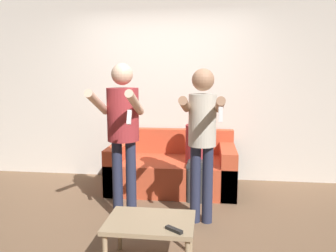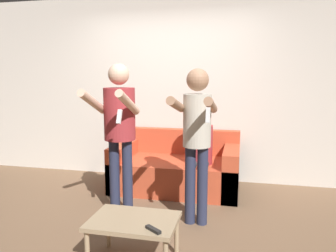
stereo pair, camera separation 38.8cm
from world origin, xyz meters
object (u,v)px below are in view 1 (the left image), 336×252
Objects in this scene: person_standing_right at (202,130)px; coffee_table at (150,226)px; person_standing_left at (123,123)px; couch at (173,169)px; person_seated at (197,147)px; remote_on_table at (174,230)px.

coffee_table is (-0.39, -0.83, -0.66)m from person_standing_right.
person_standing_left is at bearing 117.36° from coffee_table.
couch is at bearing 90.65° from coffee_table.
person_standing_left is at bearing -111.42° from couch.
person_standing_right is (0.41, -1.06, 0.73)m from couch.
person_standing_left is at bearing -132.25° from person_seated.
person_standing_right is at bearing -68.67° from couch.
couch is 0.55m from person_seated.
remote_on_table reaches higher than coffee_table.
coffee_table is at bearing -62.64° from person_standing_left.
person_seated is at bearing 94.86° from person_standing_right.
remote_on_table is at bearing -57.36° from person_standing_left.
person_standing_right is 2.27× the size of coffee_table.
person_standing_right is at bearing -85.14° from person_seated.
remote_on_table is at bearing -93.45° from person_seated.
person_standing_right is 1.13m from coffee_table.
coffee_table is at bearing -115.19° from person_standing_right.
person_seated is (0.76, 0.83, -0.41)m from person_standing_left.
person_standing_left is at bearing 122.64° from remote_on_table.
person_standing_right reaches higher than coffee_table.
remote_on_table is (0.23, -2.06, 0.13)m from couch.
couch is 2.36× the size of coffee_table.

